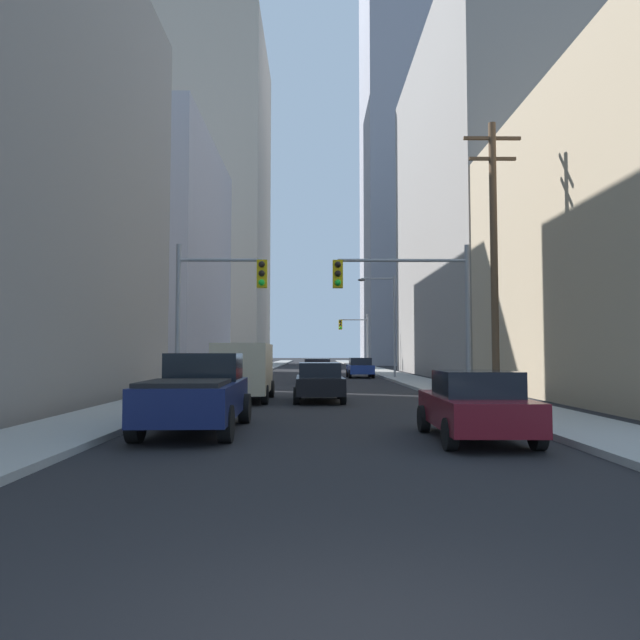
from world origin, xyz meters
The scene contains 17 objects.
sidewalk_left centered at (-6.22, 50.00, 0.07)m, with size 2.73×160.00×0.15m, color #9E9E99.
sidewalk_right centered at (6.22, 50.00, 0.07)m, with size 2.73×160.00×0.15m, color #9E9E99.
pickup_truck_navy centered at (-3.20, 10.89, 0.93)m, with size 2.20×5.45×1.90m.
cargo_van_beige centered at (-3.12, 19.87, 1.29)m, with size 2.16×5.25×2.26m.
sedan_maroon centered at (3.14, 9.27, 0.77)m, with size 1.95×4.25×1.52m.
sedan_black centered at (-0.13, 19.49, 0.77)m, with size 1.95×4.24×1.52m.
sedan_red centered at (-0.11, 33.80, 0.77)m, with size 1.95×4.22×1.52m.
sedan_blue centered at (3.23, 41.23, 0.77)m, with size 1.95×4.22×1.52m.
traffic_signal_near_left centered at (-4.01, 18.39, 4.02)m, with size 3.42×0.44×6.00m.
traffic_signal_near_right centered at (3.19, 18.39, 4.11)m, with size 5.19×0.44×6.00m.
traffic_signal_far_right centered at (4.13, 58.62, 4.01)m, with size 3.17×0.44×6.00m.
utility_pole_right centered at (6.49, 18.42, 5.65)m, with size 2.20×0.28×10.74m.
street_lamp_right centered at (5.10, 38.79, 4.58)m, with size 2.75×0.32×7.50m.
building_left_mid_office centered at (-16.18, 46.87, 10.06)m, with size 14.45×21.16×20.12m, color #93939E.
building_left_far_tower centered at (-16.95, 87.51, 25.52)m, with size 18.07×24.56×51.04m, color #B7A893.
building_right_mid_block centered at (18.20, 44.83, 14.28)m, with size 18.97×29.46×28.56m, color gray.
building_right_far_highrise centered at (16.63, 90.20, 33.47)m, with size 17.17×19.41×66.94m, color #93939E.
Camera 1 is at (-0.41, -3.53, 1.92)m, focal length 32.86 mm.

